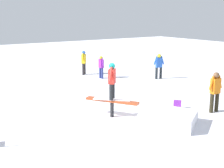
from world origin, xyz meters
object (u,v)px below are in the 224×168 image
(bystander_blue, at_px, (159,65))
(bystander_orange, at_px, (215,90))
(backpack_on_snow, at_px, (177,105))
(bystander_purple, at_px, (101,66))
(main_rider_on_rail, at_px, (112,81))
(bystander_yellow, at_px, (84,61))
(rail_feature, at_px, (112,102))

(bystander_blue, distance_m, bystander_orange, 6.50)
(bystander_blue, height_order, backpack_on_snow, bystander_blue)
(bystander_purple, height_order, bystander_orange, bystander_orange)
(bystander_blue, xyz_separation_m, backpack_on_snow, (-4.88, 3.38, -0.66))
(main_rider_on_rail, bearing_deg, bystander_purple, -72.98)
(main_rider_on_rail, height_order, bystander_yellow, main_rider_on_rail)
(bystander_yellow, bearing_deg, rail_feature, 23.78)
(rail_feature, height_order, backpack_on_snow, rail_feature)
(main_rider_on_rail, height_order, bystander_purple, main_rider_on_rail)
(main_rider_on_rail, xyz_separation_m, backpack_on_snow, (-0.63, -2.80, -1.19))
(bystander_purple, bearing_deg, bystander_blue, 55.57)
(rail_feature, bearing_deg, bystander_yellow, -54.10)
(bystander_yellow, bearing_deg, bystander_purple, 55.73)
(bystander_yellow, bearing_deg, bystander_orange, 48.71)
(bystander_purple, distance_m, backpack_on_snow, 6.95)
(rail_feature, relative_size, main_rider_on_rail, 1.37)
(bystander_orange, relative_size, backpack_on_snow, 4.70)
(rail_feature, relative_size, bystander_orange, 1.19)
(main_rider_on_rail, distance_m, bystander_orange, 4.10)
(bystander_purple, relative_size, backpack_on_snow, 3.94)
(bystander_yellow, relative_size, backpack_on_snow, 4.47)
(main_rider_on_rail, height_order, backpack_on_snow, main_rider_on_rail)
(bystander_purple, height_order, backpack_on_snow, bystander_purple)
(bystander_yellow, height_order, backpack_on_snow, bystander_yellow)
(rail_feature, height_order, bystander_blue, bystander_blue)
(bystander_orange, bearing_deg, bystander_yellow, 96.66)
(bystander_blue, bearing_deg, bystander_yellow, -31.18)
(main_rider_on_rail, height_order, bystander_blue, main_rider_on_rail)
(rail_feature, xyz_separation_m, bystander_purple, (6.27, -3.42, 0.19))
(rail_feature, xyz_separation_m, main_rider_on_rail, (0.00, 0.00, 0.80))
(bystander_orange, relative_size, bystander_yellow, 1.05)
(bystander_blue, relative_size, bystander_orange, 0.93)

